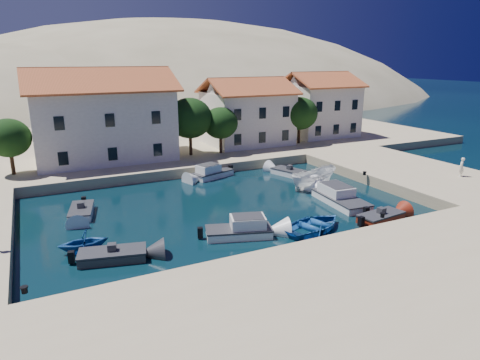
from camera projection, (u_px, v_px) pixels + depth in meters
name	position (u px, v px, depth m)	size (l,w,h in m)	color
ground	(291.00, 258.00, 25.75)	(400.00, 400.00, 0.00)	black
quay_south	(359.00, 299.00, 20.44)	(52.00, 12.00, 1.00)	tan
quay_east	(408.00, 173.00, 42.99)	(11.00, 20.00, 1.00)	tan
quay_north	(153.00, 142.00, 59.20)	(80.00, 36.00, 1.00)	tan
hills	(143.00, 164.00, 147.48)	(254.00, 176.00, 99.00)	gray
building_left	(102.00, 113.00, 45.68)	(14.70, 9.45, 9.70)	beige
building_mid	(247.00, 111.00, 54.44)	(10.50, 8.40, 8.30)	beige
building_right	(319.00, 104.00, 60.36)	(9.45, 8.40, 8.80)	beige
trees	(203.00, 121.00, 48.29)	(37.30, 5.30, 6.45)	#382314
bollards	(295.00, 213.00, 29.96)	(29.36, 9.56, 0.30)	black
motorboat_grey_sw	(113.00, 256.00, 25.43)	(4.23, 2.61, 1.25)	#313236
cabin_cruiser_south	(239.00, 230.00, 28.77)	(4.81, 3.17, 1.60)	white
rowboat_south	(314.00, 230.00, 29.96)	(3.61, 5.06, 1.05)	#1C529B
motorboat_red_se	(381.00, 217.00, 31.54)	(3.81, 2.05, 1.25)	maroon
cabin_cruiser_east	(341.00, 198.00, 35.30)	(2.83, 5.89, 1.60)	white
boat_east	(313.00, 188.00, 39.82)	(1.96, 5.22, 2.02)	white
motorboat_white_ne	(290.00, 172.00, 44.03)	(2.92, 4.14, 1.25)	white
rowboat_west	(84.00, 251.00, 26.70)	(2.55, 2.95, 1.55)	#1C529B
motorboat_white_west	(81.00, 212.00, 32.74)	(2.38, 3.98, 1.25)	white
cabin_cruiser_north	(213.00, 173.00, 43.25)	(4.62, 3.07, 1.60)	white
pedestrian	(461.00, 167.00, 39.68)	(0.65, 0.43, 1.79)	white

